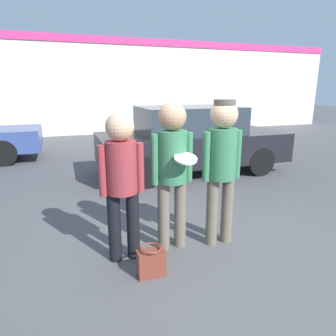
% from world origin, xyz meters
% --- Properties ---
extents(ground_plane, '(56.00, 56.00, 0.00)m').
position_xyz_m(ground_plane, '(0.00, 0.00, 0.00)').
color(ground_plane, '#4C4C4F').
extents(storefront_building, '(24.00, 0.22, 4.09)m').
position_xyz_m(storefront_building, '(0.00, 10.35, 2.08)').
color(storefront_building, silver).
rests_on(storefront_building, ground).
extents(person_left, '(0.51, 0.34, 1.73)m').
position_xyz_m(person_left, '(-0.98, -0.08, 1.04)').
color(person_left, black).
rests_on(person_left, ground).
extents(person_middle_with_frisbee, '(0.53, 0.56, 1.83)m').
position_xyz_m(person_middle_with_frisbee, '(-0.35, -0.02, 1.11)').
color(person_middle_with_frisbee, '#665B4C').
rests_on(person_middle_with_frisbee, ground).
extents(person_right, '(0.52, 0.35, 1.85)m').
position_xyz_m(person_right, '(0.27, -0.11, 1.14)').
color(person_right, '#665B4C').
rests_on(person_right, ground).
extents(parked_car_near, '(4.42, 1.87, 1.57)m').
position_xyz_m(parked_car_near, '(1.32, 3.22, 0.78)').
color(parked_car_near, black).
rests_on(parked_car_near, ground).
extents(shrub, '(0.94, 0.94, 0.94)m').
position_xyz_m(shrub, '(2.22, 9.69, 0.47)').
color(shrub, '#2D6B33').
rests_on(shrub, ground).
extents(handbag, '(0.30, 0.23, 0.34)m').
position_xyz_m(handbag, '(-0.78, -0.53, 0.16)').
color(handbag, brown).
rests_on(handbag, ground).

